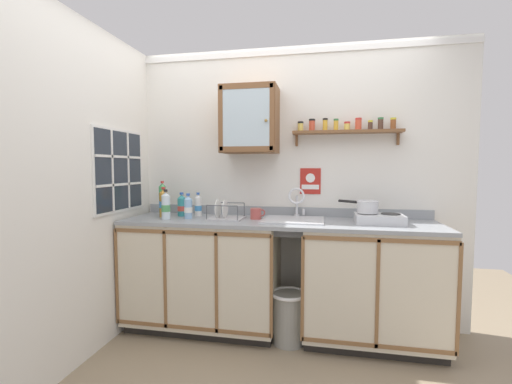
# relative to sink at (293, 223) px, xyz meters

# --- Properties ---
(floor) EXTENTS (5.62, 5.62, 0.00)m
(floor) POSITION_rel_sink_xyz_m (-0.13, -0.45, -0.95)
(floor) COLOR gray
(floor) RESTS_ON ground
(back_wall) EXTENTS (3.22, 0.07, 2.47)m
(back_wall) POSITION_rel_sink_xyz_m (-0.13, 0.29, 0.30)
(back_wall) COLOR silver
(back_wall) RESTS_ON ground
(side_wall_left) EXTENTS (0.05, 3.51, 2.47)m
(side_wall_left) POSITION_rel_sink_xyz_m (-1.47, -0.69, 0.29)
(side_wall_left) COLOR silver
(side_wall_left) RESTS_ON ground
(lower_cabinet_run) EXTENTS (1.31, 0.61, 0.94)m
(lower_cabinet_run) POSITION_rel_sink_xyz_m (-0.78, -0.04, -0.47)
(lower_cabinet_run) COLOR black
(lower_cabinet_run) RESTS_ON ground
(lower_cabinet_run_right) EXTENTS (1.08, 0.61, 0.94)m
(lower_cabinet_run_right) POSITION_rel_sink_xyz_m (0.63, -0.04, -0.47)
(lower_cabinet_run_right) COLOR black
(lower_cabinet_run_right) RESTS_ON ground
(countertop) EXTENTS (2.58, 0.63, 0.03)m
(countertop) POSITION_rel_sink_xyz_m (-0.13, -0.04, 0.01)
(countertop) COLOR gray
(countertop) RESTS_ON lower_cabinet_run
(backsplash) EXTENTS (2.58, 0.02, 0.08)m
(backsplash) POSITION_rel_sink_xyz_m (-0.13, 0.25, 0.06)
(backsplash) COLOR gray
(backsplash) RESTS_ON countertop
(sink) EXTENTS (0.50, 0.47, 0.37)m
(sink) POSITION_rel_sink_xyz_m (0.00, 0.00, 0.00)
(sink) COLOR silver
(sink) RESTS_ON countertop
(hot_plate_stove) EXTENTS (0.36, 0.26, 0.08)m
(hot_plate_stove) POSITION_rel_sink_xyz_m (0.67, -0.03, 0.06)
(hot_plate_stove) COLOR silver
(hot_plate_stove) RESTS_ON countertop
(saucepan) EXTENTS (0.31, 0.24, 0.10)m
(saucepan) POSITION_rel_sink_xyz_m (0.58, -0.01, 0.15)
(saucepan) COLOR silver
(saucepan) RESTS_ON hot_plate_stove
(bottle_opaque_white_0) EXTENTS (0.06, 0.06, 0.21)m
(bottle_opaque_white_0) POSITION_rel_sink_xyz_m (-0.86, 0.07, 0.11)
(bottle_opaque_white_0) COLOR white
(bottle_opaque_white_0) RESTS_ON countertop
(bottle_soda_green_1) EXTENTS (0.06, 0.06, 0.31)m
(bottle_soda_green_1) POSITION_rel_sink_xyz_m (-1.20, 0.06, 0.16)
(bottle_soda_green_1) COLOR #4CB266
(bottle_soda_green_1) RESTS_ON countertop
(bottle_water_blue_2) EXTENTS (0.07, 0.07, 0.22)m
(bottle_water_blue_2) POSITION_rel_sink_xyz_m (-0.89, -0.09, 0.12)
(bottle_water_blue_2) COLOR #8CB7E0
(bottle_water_blue_2) RESTS_ON countertop
(bottle_water_clear_3) EXTENTS (0.07, 0.07, 0.25)m
(bottle_water_clear_3) POSITION_rel_sink_xyz_m (-1.06, -0.15, 0.13)
(bottle_water_clear_3) COLOR silver
(bottle_water_clear_3) RESTS_ON countertop
(bottle_juice_amber_4) EXTENTS (0.08, 0.08, 0.27)m
(bottle_juice_amber_4) POSITION_rel_sink_xyz_m (-1.14, -0.03, 0.14)
(bottle_juice_amber_4) COLOR gold
(bottle_juice_amber_4) RESTS_ON countertop
(bottle_detergent_teal_5) EXTENTS (0.08, 0.08, 0.21)m
(bottle_detergent_teal_5) POSITION_rel_sink_xyz_m (-1.01, 0.05, 0.11)
(bottle_detergent_teal_5) COLOR teal
(bottle_detergent_teal_5) RESTS_ON countertop
(dish_rack) EXTENTS (0.29, 0.26, 0.17)m
(dish_rack) POSITION_rel_sink_xyz_m (-0.58, -0.05, 0.06)
(dish_rack) COLOR #B2B2B7
(dish_rack) RESTS_ON countertop
(mug) EXTENTS (0.12, 0.09, 0.09)m
(mug) POSITION_rel_sink_xyz_m (-0.32, 0.00, 0.07)
(mug) COLOR #B24C47
(mug) RESTS_ON countertop
(wall_cabinet) EXTENTS (0.48, 0.34, 0.57)m
(wall_cabinet) POSITION_rel_sink_xyz_m (-0.39, 0.11, 0.87)
(wall_cabinet) COLOR brown
(spice_shelf) EXTENTS (0.91, 0.14, 0.23)m
(spice_shelf) POSITION_rel_sink_xyz_m (0.42, 0.19, 0.78)
(spice_shelf) COLOR brown
(warning_sign) EXTENTS (0.18, 0.01, 0.23)m
(warning_sign) POSITION_rel_sink_xyz_m (0.13, 0.26, 0.33)
(warning_sign) COLOR #B2261E
(window) EXTENTS (0.03, 0.69, 0.69)m
(window) POSITION_rel_sink_xyz_m (-1.44, -0.24, 0.43)
(window) COLOR #262D38
(trash_bin) EXTENTS (0.30, 0.30, 0.41)m
(trash_bin) POSITION_rel_sink_xyz_m (-0.02, -0.16, -0.73)
(trash_bin) COLOR gray
(trash_bin) RESTS_ON ground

